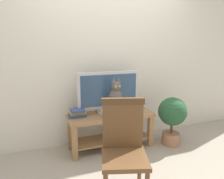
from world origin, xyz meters
TOP-DOWN VIEW (x-y plane):
  - ground_plane at (0.00, 0.00)m, footprint 12.00×12.00m
  - back_wall at (0.00, 0.84)m, footprint 7.00×0.12m
  - tv_stand at (-0.08, 0.47)m, footprint 1.21×0.43m
  - tv at (-0.08, 0.55)m, footprint 0.90×0.20m
  - media_box at (-0.05, 0.39)m, footprint 0.35×0.27m
  - cat at (-0.05, 0.37)m, footprint 0.21×0.37m
  - wooden_chair at (-0.32, -0.54)m, footprint 0.51×0.51m
  - book_stack at (-0.54, 0.51)m, footprint 0.24×0.18m
  - potted_plant at (0.80, 0.24)m, footprint 0.41×0.41m

SIDE VIEW (x-z plane):
  - ground_plane at x=0.00m, z-range 0.00..0.00m
  - tv_stand at x=-0.08m, z-range 0.10..0.60m
  - potted_plant at x=0.80m, z-range 0.09..0.81m
  - media_box at x=-0.05m, z-range 0.51..0.58m
  - wooden_chair at x=-0.32m, z-range 0.07..1.05m
  - book_stack at x=-0.54m, z-range 0.50..0.62m
  - cat at x=-0.05m, z-range 0.52..0.98m
  - tv at x=-0.08m, z-range 0.52..1.11m
  - back_wall at x=0.00m, z-range 0.00..2.80m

